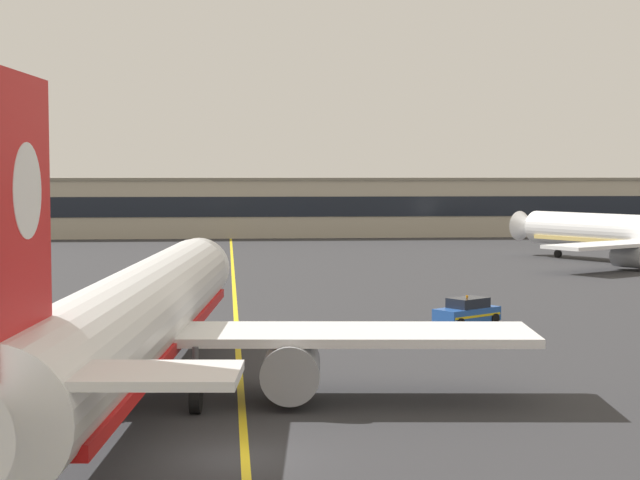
{
  "coord_description": "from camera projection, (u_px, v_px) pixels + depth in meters",
  "views": [
    {
      "loc": [
        0.06,
        -32.71,
        9.22
      ],
      "look_at": [
        3.43,
        8.73,
        6.48
      ],
      "focal_mm": 57.63,
      "sensor_mm": 36.0,
      "label": 1
    }
  ],
  "objects": [
    {
      "name": "ground_plane",
      "position": [
        236.0,
        458.0,
        33.14
      ],
      "size": [
        400.0,
        400.0,
        0.0
      ],
      "primitive_type": "plane",
      "color": "#2D2D30"
    },
    {
      "name": "taxiway_centreline",
      "position": [
        236.0,
        323.0,
        62.97
      ],
      "size": [
        2.03,
        179.99,
        0.01
      ],
      "primitive_type": "cube",
      "rotation": [
        0.0,
        0.0,
        0.01
      ],
      "color": "yellow",
      "rests_on": "ground"
    },
    {
      "name": "airliner_foreground",
      "position": [
        136.0,
        319.0,
        40.95
      ],
      "size": [
        32.29,
        41.52,
        11.65
      ],
      "color": "white",
      "rests_on": "ground"
    },
    {
      "name": "service_car_third",
      "position": [
        467.0,
        312.0,
        62.14
      ],
      "size": [
        4.47,
        3.88,
        1.79
      ],
      "color": "#2351A8",
      "rests_on": "ground"
    },
    {
      "name": "terminal_building",
      "position": [
        196.0,
        207.0,
        148.07
      ],
      "size": [
        137.26,
        12.4,
        8.48
      ],
      "color": "#B2A893",
      "rests_on": "ground"
    }
  ]
}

